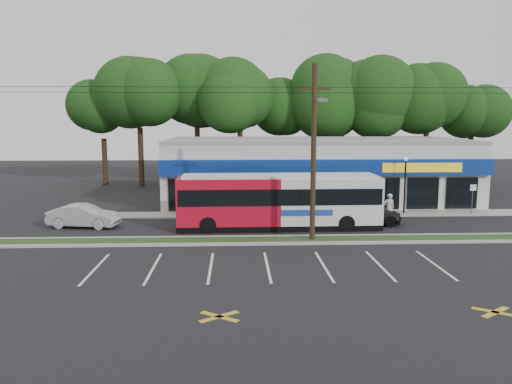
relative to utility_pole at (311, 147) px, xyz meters
The scene contains 15 objects.
ground 6.18m from the utility_pole, 161.89° to the right, with size 120.00×120.00×0.00m, color black.
grass_strip 6.06m from the utility_pole, behind, with size 40.00×1.60×0.12m, color #213D19.
curb_south 6.10m from the utility_pole, 164.67° to the right, with size 40.00×0.25×0.14m, color #9E9E93.
curb_north 6.12m from the utility_pole, 161.93° to the left, with size 40.00×0.25×0.14m, color #9E9E93.
sidewalk 9.93m from the utility_pole, 74.97° to the left, with size 32.00×2.20×0.10m, color #9E9E93.
strip_mall 15.47m from the utility_pole, 79.90° to the left, with size 25.00×12.55×5.30m.
utility_pole is the anchor object (origin of this frame).
lamp_post 11.67m from the utility_pole, 43.95° to the left, with size 0.30×0.30×4.25m.
sign_post 15.71m from the utility_pole, 30.15° to the left, with size 0.45×0.10×2.23m.
tree_line 25.28m from the utility_pole, 87.33° to the left, with size 46.76×6.76×11.83m.
metrobus 5.26m from the utility_pole, 112.11° to the left, with size 12.96×2.94×3.47m.
car_dark 7.91m from the utility_pole, 45.58° to the left, with size 1.84×4.56×1.56m, color black.
car_silver 15.45m from the utility_pole, 162.90° to the left, with size 1.58×4.53×1.49m, color #AEB1B6.
pedestrian_a 9.13m from the utility_pole, 39.44° to the left, with size 0.72×0.47×1.98m, color silver.
pedestrian_b 8.92m from the utility_pole, 79.08° to the left, with size 0.91×0.71×1.87m, color beige.
Camera 1 is at (-1.40, -26.89, 6.92)m, focal length 35.00 mm.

